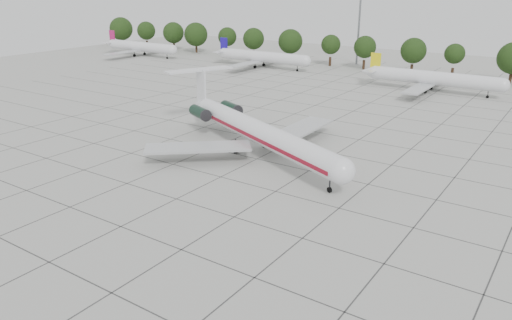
# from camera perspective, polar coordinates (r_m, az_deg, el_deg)

# --- Properties ---
(ground) EXTENTS (260.00, 260.00, 0.00)m
(ground) POSITION_cam_1_polar(r_m,az_deg,el_deg) (57.56, 2.25, -3.61)
(ground) COLOR #ABAAA3
(ground) RESTS_ON ground
(apron_joints) EXTENTS (170.00, 170.00, 0.02)m
(apron_joints) POSITION_cam_1_polar(r_m,az_deg,el_deg) (69.90, 8.80, 0.48)
(apron_joints) COLOR #383838
(apron_joints) RESTS_ON ground
(main_airliner) EXTENTS (37.97, 28.46, 9.33)m
(main_airliner) POSITION_cam_1_polar(r_m,az_deg,el_deg) (69.94, -0.39, 3.56)
(main_airliner) COLOR silver
(main_airliner) RESTS_ON ground
(bg_airliner_a) EXTENTS (28.24, 27.20, 7.40)m
(bg_airliner_a) POSITION_cam_1_polar(r_m,az_deg,el_deg) (167.96, -13.04, 12.49)
(bg_airliner_a) COLOR silver
(bg_airliner_a) RESTS_ON ground
(bg_airliner_b) EXTENTS (28.24, 27.20, 7.40)m
(bg_airliner_b) POSITION_cam_1_polar(r_m,az_deg,el_deg) (141.42, 0.67, 11.69)
(bg_airliner_b) COLOR silver
(bg_airliner_b) RESTS_ON ground
(bg_airliner_c) EXTENTS (28.24, 27.20, 7.40)m
(bg_airliner_c) POSITION_cam_1_polar(r_m,az_deg,el_deg) (115.96, 19.57, 8.77)
(bg_airliner_c) COLOR silver
(bg_airliner_c) RESTS_ON ground
(tree_line) EXTENTS (249.86, 8.44, 10.22)m
(tree_line) POSITION_cam_1_polar(r_m,az_deg,el_deg) (136.83, 17.56, 11.82)
(tree_line) COLOR #332114
(tree_line) RESTS_ON ground
(floodlight_mast) EXTENTS (1.60, 1.60, 25.45)m
(floodlight_mast) POSITION_cam_1_polar(r_m,az_deg,el_deg) (148.87, 11.77, 16.11)
(floodlight_mast) COLOR slate
(floodlight_mast) RESTS_ON ground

